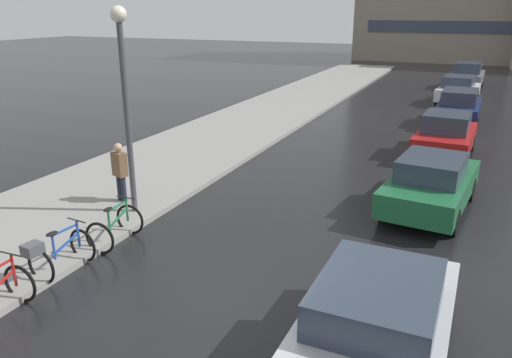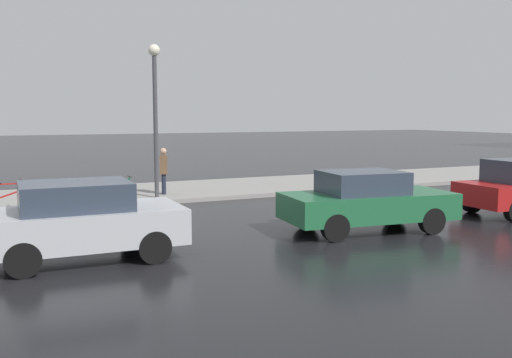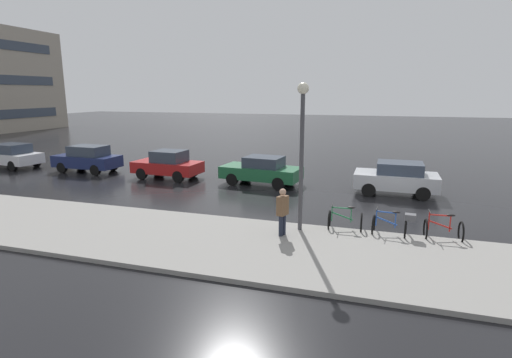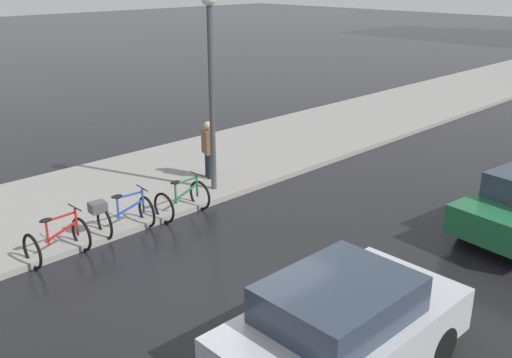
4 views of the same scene
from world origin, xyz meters
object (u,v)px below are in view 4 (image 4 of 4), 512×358
(bicycle_third, at_px, (183,200))
(streetlamp, at_px, (211,68))
(bicycle_nearest, at_px, (58,241))
(bicycle_second, at_px, (120,214))
(pedestrian, at_px, (208,149))
(car_silver, at_px, (343,326))

(bicycle_third, xyz_separation_m, streetlamp, (-0.59, 1.47, 2.86))
(bicycle_nearest, xyz_separation_m, bicycle_second, (-0.13, 1.51, 0.08))
(bicycle_third, height_order, pedestrian, pedestrian)
(bicycle_third, relative_size, streetlamp, 0.23)
(bicycle_nearest, xyz_separation_m, bicycle_third, (0.02, 3.10, -0.00))
(bicycle_second, bearing_deg, bicycle_third, 84.89)
(car_silver, bearing_deg, bicycle_nearest, -168.29)
(car_silver, relative_size, pedestrian, 2.21)
(pedestrian, xyz_separation_m, streetlamp, (0.73, -0.45, 2.30))
(bicycle_nearest, xyz_separation_m, streetlamp, (-0.57, 4.57, 2.86))
(bicycle_nearest, distance_m, car_silver, 6.24)
(car_silver, bearing_deg, streetlamp, 153.62)
(car_silver, distance_m, pedestrian, 8.30)
(bicycle_second, height_order, bicycle_third, bicycle_second)
(bicycle_third, distance_m, pedestrian, 2.39)
(bicycle_second, xyz_separation_m, pedestrian, (-1.18, 3.51, 0.48))
(bicycle_nearest, height_order, car_silver, car_silver)
(car_silver, xyz_separation_m, pedestrian, (-7.40, 3.75, 0.17))
(bicycle_nearest, relative_size, bicycle_third, 0.98)
(bicycle_third, relative_size, car_silver, 0.31)
(bicycle_third, distance_m, streetlamp, 3.27)
(bicycle_third, height_order, streetlamp, streetlamp)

